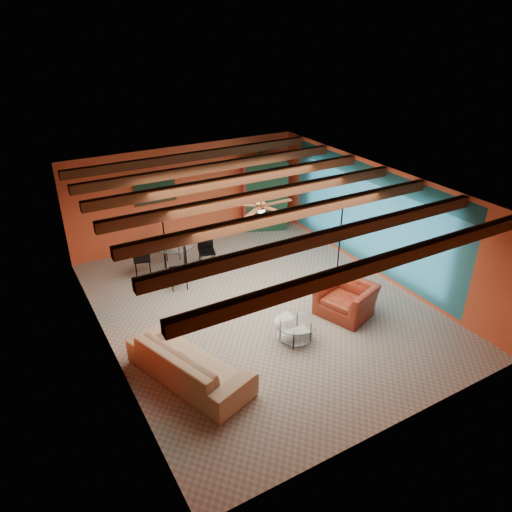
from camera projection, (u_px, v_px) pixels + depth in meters
room at (258, 204)px, 9.59m from camera, size 6.52×8.01×2.71m
sofa at (189, 362)px, 8.34m from camera, size 1.68×2.57×0.70m
armchair at (346, 299)px, 10.17m from camera, size 1.29×1.37×0.72m
coffee_table at (295, 330)px, 9.40m from camera, size 0.92×0.92×0.44m
dining_table at (175, 253)px, 11.76m from camera, size 2.43×2.43×1.03m
armoire at (262, 195)px, 13.95m from camera, size 1.30×0.98×2.05m
floor_lamp at (340, 237)px, 11.45m from camera, size 0.53×0.53×1.97m
ceiling_fan at (261, 206)px, 9.51m from camera, size 1.50×1.50×0.44m
painting at (155, 190)px, 12.49m from camera, size 1.05×0.03×0.65m
potted_plant at (262, 153)px, 13.38m from camera, size 0.49×0.46×0.43m
vase at (173, 230)px, 11.48m from camera, size 0.22×0.22×0.20m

